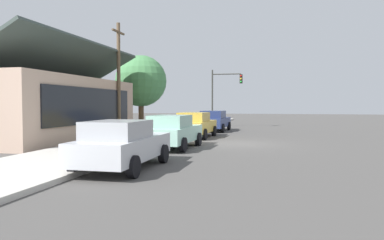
# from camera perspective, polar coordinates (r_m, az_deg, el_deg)

# --- Properties ---
(ground_plane) EXTENTS (120.00, 120.00, 0.00)m
(ground_plane) POSITION_cam_1_polar(r_m,az_deg,el_deg) (19.80, 6.77, -3.65)
(ground_plane) COLOR #4C4947
(sidewalk_curb) EXTENTS (60.00, 4.20, 0.16)m
(sidewalk_curb) POSITION_cam_1_polar(r_m,az_deg,el_deg) (21.13, -8.53, -3.06)
(sidewalk_curb) COLOR beige
(sidewalk_curb) RESTS_ON ground
(car_silver) EXTENTS (4.58, 2.06, 1.59)m
(car_silver) POSITION_cam_1_polar(r_m,az_deg,el_deg) (12.17, -10.74, -3.69)
(car_silver) COLOR silver
(car_silver) RESTS_ON ground
(car_seafoam) EXTENTS (4.46, 2.15, 1.59)m
(car_seafoam) POSITION_cam_1_polar(r_m,az_deg,el_deg) (17.52, -3.05, -1.77)
(car_seafoam) COLOR #9ED1BC
(car_seafoam) RESTS_ON ground
(car_mustard) EXTENTS (4.53, 2.16, 1.59)m
(car_mustard) POSITION_cam_1_polar(r_m,az_deg,el_deg) (23.15, 0.49, -0.72)
(car_mustard) COLOR gold
(car_mustard) RESTS_ON ground
(car_navy) EXTENTS (4.72, 2.17, 1.59)m
(car_navy) POSITION_cam_1_polar(r_m,az_deg,el_deg) (28.66, 3.44, -0.10)
(car_navy) COLOR navy
(car_navy) RESTS_ON ground
(storefront_building) EXTENTS (12.84, 7.65, 5.74)m
(storefront_building) POSITION_cam_1_polar(r_m,az_deg,el_deg) (24.14, -22.78, 1.97)
(storefront_building) COLOR tan
(storefront_building) RESTS_ON ground
(shade_tree) EXTENTS (4.21, 4.21, 6.11)m
(shade_tree) POSITION_cam_1_polar(r_m,az_deg,el_deg) (30.75, -7.91, 5.97)
(shade_tree) COLOR brown
(shade_tree) RESTS_ON ground
(traffic_light_main) EXTENTS (0.37, 2.79, 5.20)m
(traffic_light_main) POSITION_cam_1_polar(r_m,az_deg,el_deg) (33.44, 4.96, 4.85)
(traffic_light_main) COLOR #383833
(traffic_light_main) RESTS_ON ground
(utility_pole_wooden) EXTENTS (1.80, 0.24, 7.50)m
(utility_pole_wooden) POSITION_cam_1_polar(r_m,az_deg,el_deg) (25.24, -11.28, 6.57)
(utility_pole_wooden) COLOR brown
(utility_pole_wooden) RESTS_ON ground
(fire_hydrant_red) EXTENTS (0.22, 0.22, 0.71)m
(fire_hydrant_red) POSITION_cam_1_polar(r_m,az_deg,el_deg) (19.04, -6.46, -2.40)
(fire_hydrant_red) COLOR red
(fire_hydrant_red) RESTS_ON sidewalk_curb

